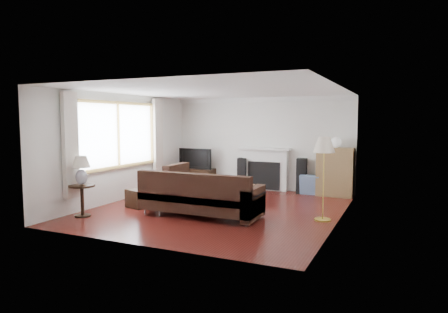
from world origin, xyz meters
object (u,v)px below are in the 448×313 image
at_px(bookshelf, 335,172).
at_px(floor_lamp, 323,179).
at_px(tv_stand, 197,177).
at_px(coffee_table, 228,193).
at_px(side_table, 82,201).
at_px(sectional_sofa, 201,195).

relative_size(bookshelf, floor_lamp, 0.77).
bearing_deg(tv_stand, bookshelf, 0.25).
distance_m(coffee_table, side_table, 3.18).
distance_m(sectional_sofa, floor_lamp, 2.38).
distance_m(coffee_table, floor_lamp, 2.49).
bearing_deg(side_table, floor_lamp, 20.56).
bearing_deg(floor_lamp, sectional_sofa, -164.20).
relative_size(tv_stand, sectional_sofa, 0.39).
height_order(tv_stand, coffee_table, tv_stand).
relative_size(tv_stand, coffee_table, 0.92).
relative_size(bookshelf, side_table, 1.93).
distance_m(floor_lamp, side_table, 4.69).
xyz_separation_m(tv_stand, sectional_sofa, (1.81, -3.20, 0.17)).
bearing_deg(sectional_sofa, side_table, -154.65).
bearing_deg(sectional_sofa, floor_lamp, 15.80).
height_order(bookshelf, sectional_sofa, bookshelf).
relative_size(sectional_sofa, side_table, 4.11).
xyz_separation_m(tv_stand, bookshelf, (3.88, 0.02, 0.35)).
bearing_deg(tv_stand, sectional_sofa, -60.52).
height_order(sectional_sofa, coffee_table, sectional_sofa).
distance_m(bookshelf, sectional_sofa, 3.83).
bearing_deg(sectional_sofa, tv_stand, 119.48).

